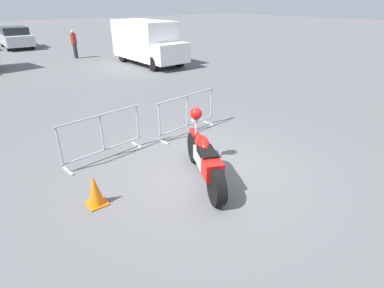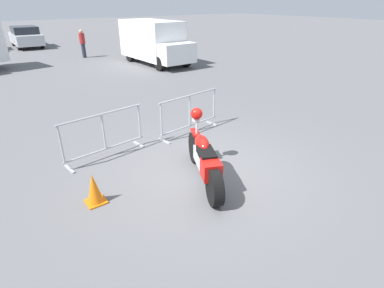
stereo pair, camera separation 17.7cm
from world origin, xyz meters
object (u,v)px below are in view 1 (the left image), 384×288
(parked_car_silver, at_px, (15,37))
(motorcycle, at_px, (204,158))
(pedestrian, at_px, (74,43))
(delivery_van, at_px, (147,41))
(crowd_barrier_far, at_px, (187,113))
(crowd_barrier_near, at_px, (102,136))
(traffic_cone, at_px, (95,191))

(parked_car_silver, bearing_deg, motorcycle, 179.03)
(pedestrian, bearing_deg, delivery_van, 168.07)
(crowd_barrier_far, bearing_deg, pedestrian, 83.06)
(delivery_van, relative_size, pedestrian, 2.98)
(crowd_barrier_far, xyz_separation_m, pedestrian, (1.66, 13.66, 0.37))
(parked_car_silver, bearing_deg, crowd_barrier_near, 175.52)
(pedestrian, height_order, traffic_cone, pedestrian)
(delivery_van, height_order, parked_car_silver, delivery_van)
(delivery_van, bearing_deg, crowd_barrier_far, -25.96)
(pedestrian, xyz_separation_m, traffic_cone, (-4.93, -15.24, -0.63))
(crowd_barrier_far, height_order, delivery_van, delivery_van)
(motorcycle, xyz_separation_m, parked_car_silver, (0.88, 23.09, 0.28))
(crowd_barrier_near, xyz_separation_m, pedestrian, (4.08, 13.66, 0.37))
(motorcycle, distance_m, parked_car_silver, 23.11)
(parked_car_silver, bearing_deg, pedestrian, -163.53)
(motorcycle, distance_m, delivery_van, 12.68)
(crowd_barrier_far, distance_m, parked_car_silver, 20.96)
(crowd_barrier_far, bearing_deg, parked_car_silver, 90.89)
(pedestrian, relative_size, traffic_cone, 2.86)
(delivery_van, bearing_deg, pedestrian, -150.23)
(traffic_cone, bearing_deg, parked_car_silver, 82.56)
(delivery_van, bearing_deg, traffic_cone, -35.98)
(crowd_barrier_near, bearing_deg, traffic_cone, -118.36)
(delivery_van, bearing_deg, crowd_barrier_near, -37.00)
(motorcycle, bearing_deg, pedestrian, 14.80)
(crowd_barrier_near, bearing_deg, motorcycle, -60.54)
(crowd_barrier_far, height_order, parked_car_silver, parked_car_silver)
(crowd_barrier_near, height_order, pedestrian, pedestrian)
(motorcycle, xyz_separation_m, traffic_cone, (-2.06, 0.56, -0.21))
(motorcycle, distance_m, crowd_barrier_far, 2.46)
(delivery_van, xyz_separation_m, parked_car_silver, (-4.62, 11.69, -0.47))
(motorcycle, relative_size, crowd_barrier_far, 1.07)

